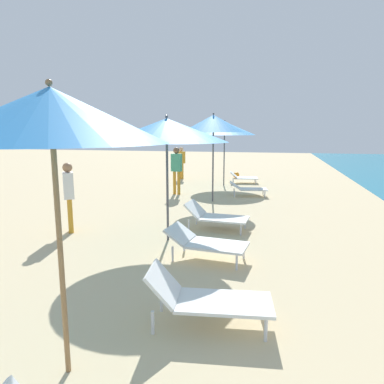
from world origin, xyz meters
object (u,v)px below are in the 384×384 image
object	(u,v)px
umbrella_farthest	(225,128)
beach_ball	(236,175)
lounger_second_shoreside	(206,297)
lounger_fourth_shoreside	(248,188)
lounger_third_inland	(206,242)
person_walking_far	(69,191)
lounger_third_shoreside	(215,216)
umbrella_third	(167,130)
umbrella_second	(51,116)
umbrella_fourth	(213,124)
person_walking_mid	(181,160)
person_walking_near	(177,166)
lounger_farthest_shoreside	(243,177)

from	to	relation	value
umbrella_farthest	beach_ball	xyz separation A→B (m)	(0.25, 2.51, -2.25)
lounger_second_shoreside	lounger_fourth_shoreside	size ratio (longest dim) A/B	1.09
lounger_second_shoreside	lounger_third_inland	distance (m)	2.14
person_walking_far	lounger_third_shoreside	bearing A→B (deg)	-16.43
umbrella_third	person_walking_far	distance (m)	2.69
umbrella_second	umbrella_fourth	bearing A→B (deg)	90.87
umbrella_fourth	person_walking_far	distance (m)	5.18
lounger_third_inland	beach_ball	world-z (taller)	lounger_third_inland
lounger_third_inland	umbrella_third	bearing A→B (deg)	143.41
person_walking_mid	umbrella_third	bearing A→B (deg)	54.58
lounger_third_shoreside	person_walking_near	bearing A→B (deg)	121.54
umbrella_fourth	beach_ball	bearing A→B (deg)	89.09
lounger_second_shoreside	person_walking_mid	bearing A→B (deg)	99.27
lounger_farthest_shoreside	person_walking_far	size ratio (longest dim) A/B	0.83
umbrella_farthest	person_walking_mid	xyz separation A→B (m)	(-2.32, 1.61, -1.47)
lounger_farthest_shoreside	lounger_third_shoreside	bearing A→B (deg)	-97.24
umbrella_fourth	beach_ball	xyz separation A→B (m)	(0.09, 5.99, -2.37)
lounger_third_inland	person_walking_far	distance (m)	3.54
umbrella_farthest	person_walking_far	bearing A→B (deg)	-107.05
umbrella_fourth	lounger_fourth_shoreside	size ratio (longest dim) A/B	2.05
lounger_second_shoreside	person_walking_far	world-z (taller)	person_walking_far
umbrella_second	umbrella_fourth	size ratio (longest dim) A/B	0.95
lounger_fourth_shoreside	lounger_farthest_shoreside	distance (m)	3.24
umbrella_second	lounger_third_inland	bearing A→B (deg)	77.69
umbrella_second	person_walking_mid	size ratio (longest dim) A/B	1.75
lounger_third_shoreside	person_walking_mid	world-z (taller)	person_walking_mid
lounger_second_shoreside	umbrella_farthest	world-z (taller)	umbrella_farthest
umbrella_third	beach_ball	bearing A→B (deg)	88.46
umbrella_third	person_walking_mid	size ratio (longest dim) A/B	1.68
lounger_fourth_shoreside	lounger_second_shoreside	bearing A→B (deg)	-98.12
umbrella_fourth	umbrella_farthest	xyz separation A→B (m)	(-0.15, 3.48, -0.12)
lounger_second_shoreside	lounger_third_shoreside	bearing A→B (deg)	90.88
person_walking_near	beach_ball	world-z (taller)	person_walking_near
umbrella_second	lounger_third_shoreside	world-z (taller)	umbrella_second
umbrella_fourth	person_walking_mid	size ratio (longest dim) A/B	1.85
lounger_fourth_shoreside	lounger_farthest_shoreside	xyz separation A→B (m)	(-0.46, 3.21, -0.02)
umbrella_farthest	person_walking_near	world-z (taller)	umbrella_farthest
lounger_farthest_shoreside	person_walking_mid	bearing A→B (deg)	160.19
person_walking_near	person_walking_mid	xyz separation A→B (m)	(-0.95, 4.09, -0.12)
lounger_third_shoreside	umbrella_second	bearing A→B (deg)	-91.48
lounger_fourth_shoreside	beach_ball	world-z (taller)	lounger_fourth_shoreside
lounger_fourth_shoreside	umbrella_farthest	world-z (taller)	umbrella_farthest
lounger_third_shoreside	beach_ball	world-z (taller)	lounger_third_shoreside
umbrella_farthest	person_walking_mid	distance (m)	3.18
lounger_fourth_shoreside	person_walking_far	xyz separation A→B (m)	(-3.57, -5.47, 0.68)
umbrella_third	lounger_fourth_shoreside	xyz separation A→B (m)	(1.23, 5.51, -2.01)
lounger_fourth_shoreside	umbrella_farthest	size ratio (longest dim) A/B	0.51
person_walking_near	umbrella_fourth	bearing A→B (deg)	-116.04
umbrella_farthest	lounger_second_shoreside	bearing A→B (deg)	-82.58
person_walking_far	umbrella_fourth	bearing A→B (deg)	25.62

